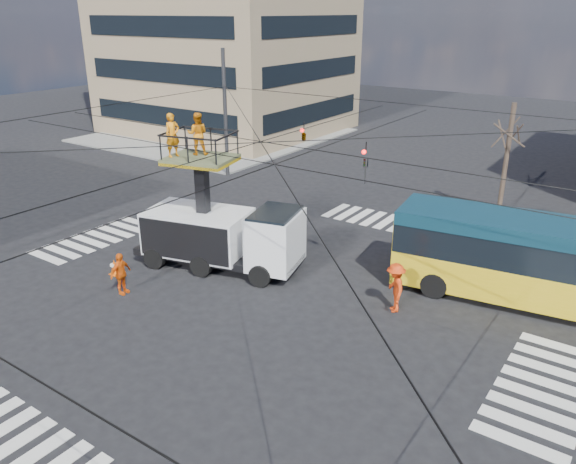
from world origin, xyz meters
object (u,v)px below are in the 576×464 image
at_px(worker_ground, 121,274).
at_px(utility_truck, 221,220).
at_px(traffic_cone, 114,267).
at_px(flagger, 395,288).
at_px(city_bus, 555,264).

bearing_deg(worker_ground, utility_truck, -26.03).
relative_size(traffic_cone, worker_ground, 0.39).
height_order(utility_truck, flagger, utility_truck).
relative_size(city_bus, traffic_cone, 17.70).
distance_m(city_bus, flagger, 5.76).
bearing_deg(utility_truck, traffic_cone, -149.40).
bearing_deg(flagger, worker_ground, -100.20).
relative_size(city_bus, flagger, 6.25).
relative_size(utility_truck, flagger, 3.99).
bearing_deg(flagger, utility_truck, -122.75).
bearing_deg(city_bus, utility_truck, -168.93).
xyz_separation_m(utility_truck, city_bus, (12.08, 4.10, -0.36)).
bearing_deg(utility_truck, city_bus, 4.49).
bearing_deg(traffic_cone, flagger, 19.37).
height_order(traffic_cone, worker_ground, worker_ground).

